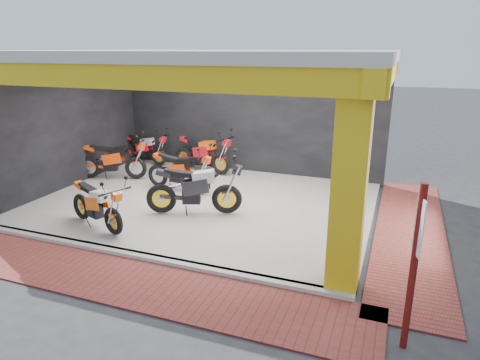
% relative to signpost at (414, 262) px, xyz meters
% --- Properties ---
extents(ground, '(80.00, 80.00, 0.00)m').
position_rel_signpost_xyz_m(ground, '(-4.71, 1.89, -1.23)').
color(ground, '#2D2D30').
rests_on(ground, ground).
extents(showroom_floor, '(8.00, 6.00, 0.10)m').
position_rel_signpost_xyz_m(showroom_floor, '(-4.71, 3.89, -1.18)').
color(showroom_floor, white).
rests_on(showroom_floor, ground).
extents(showroom_ceiling, '(8.40, 6.40, 0.20)m').
position_rel_signpost_xyz_m(showroom_ceiling, '(-4.71, 3.89, 2.37)').
color(showroom_ceiling, beige).
rests_on(showroom_ceiling, corner_column).
extents(back_wall, '(8.20, 0.20, 3.50)m').
position_rel_signpost_xyz_m(back_wall, '(-4.71, 6.99, 0.52)').
color(back_wall, black).
rests_on(back_wall, ground).
extents(left_wall, '(0.20, 6.20, 3.50)m').
position_rel_signpost_xyz_m(left_wall, '(-8.81, 3.89, 0.52)').
color(left_wall, black).
rests_on(left_wall, ground).
extents(corner_column, '(0.50, 0.50, 3.50)m').
position_rel_signpost_xyz_m(corner_column, '(-0.96, 1.14, 0.52)').
color(corner_column, gold).
rests_on(corner_column, ground).
extents(header_beam_front, '(8.40, 0.30, 0.40)m').
position_rel_signpost_xyz_m(header_beam_front, '(-4.71, 0.89, 2.07)').
color(header_beam_front, gold).
rests_on(header_beam_front, corner_column).
extents(header_beam_right, '(0.30, 6.40, 0.40)m').
position_rel_signpost_xyz_m(header_beam_right, '(-0.71, 3.89, 2.07)').
color(header_beam_right, gold).
rests_on(header_beam_right, corner_column).
extents(floor_kerb, '(8.00, 0.20, 0.10)m').
position_rel_signpost_xyz_m(floor_kerb, '(-4.71, 0.87, -1.18)').
color(floor_kerb, white).
rests_on(floor_kerb, ground).
extents(paver_front, '(9.00, 1.40, 0.03)m').
position_rel_signpost_xyz_m(paver_front, '(-4.71, 0.09, -1.22)').
color(paver_front, '#9A3332').
rests_on(paver_front, ground).
extents(paver_right, '(1.40, 7.00, 0.03)m').
position_rel_signpost_xyz_m(paver_right, '(0.09, 3.89, -1.22)').
color(paver_right, '#9A3332').
rests_on(paver_right, ground).
extents(signpost, '(0.09, 0.31, 2.25)m').
position_rel_signpost_xyz_m(signpost, '(0.00, 0.00, 0.00)').
color(signpost, '#5C100D').
rests_on(signpost, ground).
extents(moto_hero, '(2.06, 1.35, 1.18)m').
position_rel_signpost_xyz_m(moto_hero, '(-5.55, 1.39, -0.54)').
color(moto_hero, '#FF5B0A').
rests_on(moto_hero, showroom_floor).
extents(moto_row_a, '(2.46, 1.58, 1.41)m').
position_rel_signpost_xyz_m(moto_row_a, '(-3.85, 3.27, -0.43)').
color(moto_row_a, black).
rests_on(moto_row_a, showroom_floor).
extents(moto_row_b, '(2.13, 0.97, 1.26)m').
position_rel_signpost_xyz_m(moto_row_b, '(-5.04, 4.32, -0.50)').
color(moto_row_b, '#FF3A0A').
rests_on(moto_row_b, showroom_floor).
extents(moto_row_c, '(2.32, 1.26, 1.34)m').
position_rel_signpost_xyz_m(moto_row_c, '(-5.23, 6.13, -0.46)').
color(moto_row_c, '#B4131B').
rests_on(moto_row_c, showroom_floor).
extents(moto_row_d, '(2.26, 1.38, 1.30)m').
position_rel_signpost_xyz_m(moto_row_d, '(-7.35, 4.87, -0.48)').
color(moto_row_d, '#FC420A').
rests_on(moto_row_d, showroom_floor).
extents(moto_row_e, '(2.00, 0.93, 1.18)m').
position_rel_signpost_xyz_m(moto_row_e, '(-7.51, 6.39, -0.54)').
color(moto_row_e, red).
rests_on(moto_row_e, showroom_floor).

